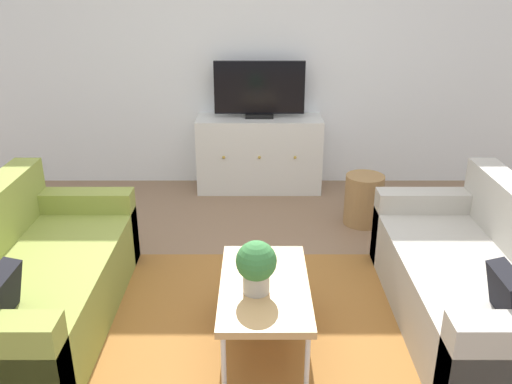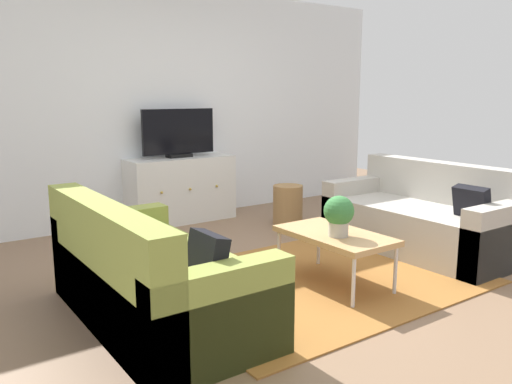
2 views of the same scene
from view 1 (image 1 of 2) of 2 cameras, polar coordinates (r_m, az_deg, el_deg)
The scene contains 10 objects.
ground_plane at distance 3.66m, azimuth -0.02°, elevation -12.78°, with size 10.00×10.00×0.00m, color #84664C.
wall_back at distance 5.61m, azimuth 0.04°, elevation 14.45°, with size 6.40×0.12×2.70m, color white.
area_rug at distance 3.54m, azimuth -0.03°, elevation -14.09°, with size 2.50×1.90×0.01m, color #9E662D.
couch_left_side at distance 3.71m, azimuth -23.06°, elevation -9.07°, with size 0.87×1.79×0.83m.
couch_right_side at distance 3.70m, azimuth 23.05°, elevation -9.13°, with size 0.87×1.79×0.83m.
coffee_table at distance 3.20m, azimuth 1.01°, elevation -10.14°, with size 0.52×0.93×0.42m.
potted_plant at distance 3.02m, azimuth 0.14°, elevation -7.70°, with size 0.23×0.23×0.31m.
tv_console at distance 5.55m, azimuth 0.47°, elevation 4.06°, with size 1.26×0.47×0.76m.
flat_screen_tv at distance 5.40m, azimuth 0.49°, elevation 10.75°, with size 0.89×0.16×0.56m.
wicker_basket at distance 4.90m, azimuth 11.42°, elevation -0.80°, with size 0.34×0.34×0.45m, color #9E7547.
Camera 1 is at (0.01, -3.01, 2.09)m, focal length 37.87 mm.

